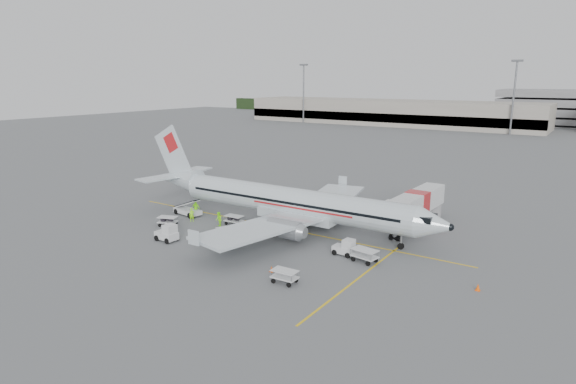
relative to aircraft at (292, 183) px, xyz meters
name	(u,v)px	position (x,y,z in m)	size (l,w,h in m)	color
ground	(278,227)	(-1.42, -0.69, -5.29)	(360.00, 360.00, 0.00)	#56595B
stripe_lead	(278,227)	(-1.42, -0.69, -5.28)	(44.00, 0.20, 0.01)	yellow
stripe_cross	(359,278)	(12.58, -8.69, -5.28)	(0.20, 20.00, 0.01)	yellow
terminal_west	(388,112)	(-41.42, 129.31, -0.79)	(110.00, 22.00, 9.00)	gray
treeline	(522,113)	(-1.42, 174.31, -2.29)	(300.00, 3.00, 6.00)	black
mast_west	(304,94)	(-71.42, 117.31, 5.71)	(3.20, 1.20, 22.00)	slate
mast_center	(513,98)	(3.58, 117.31, 5.71)	(3.20, 1.20, 22.00)	slate
aircraft	(292,183)	(0.00, 0.00, 0.00)	(38.36, 30.07, 10.58)	silver
jet_bridge	(417,210)	(11.69, 8.15, -3.20)	(2.99, 15.93, 4.18)	silver
belt_loader	(187,204)	(-13.89, -2.69, -3.89)	(5.16, 1.94, 2.80)	silver
tug_fore	(344,247)	(8.93, -4.43, -4.46)	(2.13, 1.22, 1.65)	silver
tug_mid	(221,235)	(-3.09, -8.60, -4.35)	(2.42, 1.39, 1.87)	silver
tug_aft	(166,232)	(-8.57, -11.05, -4.36)	(2.40, 1.37, 1.85)	silver
cart_loaded_a	(234,220)	(-6.34, -2.69, -4.73)	(2.14, 1.26, 1.12)	silver
cart_loaded_b	(168,221)	(-12.44, -7.34, -4.73)	(2.15, 1.27, 1.12)	silver
cart_empty_a	(285,277)	(7.84, -13.11, -4.72)	(2.18, 1.29, 1.14)	silver
cart_empty_b	(365,256)	(11.38, -5.04, -4.66)	(2.40, 1.42, 1.25)	silver
cone_nose	(478,287)	(21.66, -5.71, -4.98)	(0.38, 0.38, 0.62)	#FF5506
cone_port	(312,196)	(-5.53, 13.57, -5.00)	(0.35, 0.35, 0.58)	#FF5506
cone_stbd	(272,269)	(5.54, -11.77, -5.00)	(0.35, 0.35, 0.57)	#FF5506
crew_a	(192,215)	(-11.41, -4.46, -4.47)	(0.60, 0.39, 1.63)	#7EE012
crew_b	(219,219)	(-7.28, -4.31, -4.41)	(0.86, 0.67, 1.76)	#7EE012
crew_c	(170,230)	(-9.06, -10.16, -4.48)	(1.04, 0.60, 1.61)	#7EE012
crew_d	(196,208)	(-12.94, -2.19, -4.35)	(1.10, 0.46, 1.88)	#7EE012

